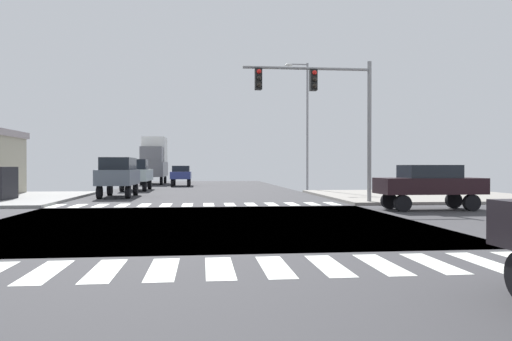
{
  "coord_description": "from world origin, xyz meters",
  "views": [
    {
      "loc": [
        -0.06,
        -16.07,
        1.82
      ],
      "look_at": [
        2.23,
        4.69,
        1.65
      ],
      "focal_mm": 34.43,
      "sensor_mm": 36.0,
      "label": 1
    }
  ],
  "objects_px": {
    "sedan_leading_3": "(181,174)",
    "box_truck_middle_1": "(154,159)",
    "traffic_signal_mast": "(322,98)",
    "suv_queued_2": "(118,174)",
    "sedan_nearside_1": "(429,183)",
    "street_lamp": "(305,116)",
    "pickup_trailing_1": "(136,173)"
  },
  "relations": [
    {
      "from": "suv_queued_2",
      "to": "sedan_leading_3",
      "type": "relative_size",
      "value": 1.07
    },
    {
      "from": "traffic_signal_mast",
      "to": "suv_queued_2",
      "type": "distance_m",
      "value": 13.21
    },
    {
      "from": "traffic_signal_mast",
      "to": "sedan_nearside_1",
      "type": "bearing_deg",
      "value": -41.03
    },
    {
      "from": "sedan_nearside_1",
      "to": "suv_queued_2",
      "type": "height_order",
      "value": "suv_queued_2"
    },
    {
      "from": "sedan_leading_3",
      "to": "box_truck_middle_1",
      "type": "bearing_deg",
      "value": -61.61
    },
    {
      "from": "street_lamp",
      "to": "suv_queued_2",
      "type": "height_order",
      "value": "street_lamp"
    },
    {
      "from": "traffic_signal_mast",
      "to": "sedan_leading_3",
      "type": "bearing_deg",
      "value": 108.27
    },
    {
      "from": "suv_queued_2",
      "to": "box_truck_middle_1",
      "type": "height_order",
      "value": "box_truck_middle_1"
    },
    {
      "from": "sedan_nearside_1",
      "to": "suv_queued_2",
      "type": "bearing_deg",
      "value": -125.42
    },
    {
      "from": "suv_queued_2",
      "to": "box_truck_middle_1",
      "type": "relative_size",
      "value": 0.64
    },
    {
      "from": "sedan_nearside_1",
      "to": "pickup_trailing_1",
      "type": "xyz_separation_m",
      "value": [
        -14.39,
        18.06,
        0.17
      ]
    },
    {
      "from": "street_lamp",
      "to": "suv_queued_2",
      "type": "bearing_deg",
      "value": -154.99
    },
    {
      "from": "suv_queued_2",
      "to": "pickup_trailing_1",
      "type": "height_order",
      "value": "pickup_trailing_1"
    },
    {
      "from": "box_truck_middle_1",
      "to": "suv_queued_2",
      "type": "bearing_deg",
      "value": 90.0
    },
    {
      "from": "traffic_signal_mast",
      "to": "box_truck_middle_1",
      "type": "height_order",
      "value": "traffic_signal_mast"
    },
    {
      "from": "sedan_leading_3",
      "to": "box_truck_middle_1",
      "type": "distance_m",
      "value": 6.47
    },
    {
      "from": "street_lamp",
      "to": "sedan_nearside_1",
      "type": "relative_size",
      "value": 2.2
    },
    {
      "from": "suv_queued_2",
      "to": "box_truck_middle_1",
      "type": "xyz_separation_m",
      "value": [
        0.0,
        21.67,
        1.17
      ]
    },
    {
      "from": "box_truck_middle_1",
      "to": "sedan_nearside_1",
      "type": "bearing_deg",
      "value": 114.28
    },
    {
      "from": "traffic_signal_mast",
      "to": "pickup_trailing_1",
      "type": "xyz_separation_m",
      "value": [
        -10.62,
        14.78,
        -3.77
      ]
    },
    {
      "from": "sedan_nearside_1",
      "to": "suv_queued_2",
      "type": "relative_size",
      "value": 0.93
    },
    {
      "from": "sedan_nearside_1",
      "to": "sedan_leading_3",
      "type": "relative_size",
      "value": 1.0
    },
    {
      "from": "traffic_signal_mast",
      "to": "suv_queued_2",
      "type": "relative_size",
      "value": 1.49
    },
    {
      "from": "box_truck_middle_1",
      "to": "street_lamp",
      "type": "bearing_deg",
      "value": 128.19
    },
    {
      "from": "pickup_trailing_1",
      "to": "box_truck_middle_1",
      "type": "distance_m",
      "value": 13.9
    },
    {
      "from": "sedan_nearside_1",
      "to": "suv_queued_2",
      "type": "xyz_separation_m",
      "value": [
        -14.39,
        10.23,
        0.28
      ]
    },
    {
      "from": "suv_queued_2",
      "to": "sedan_nearside_1",
      "type": "bearing_deg",
      "value": 144.58
    },
    {
      "from": "sedan_nearside_1",
      "to": "sedan_leading_3",
      "type": "bearing_deg",
      "value": -156.63
    },
    {
      "from": "street_lamp",
      "to": "sedan_nearside_1",
      "type": "distance_m",
      "value": 16.76
    },
    {
      "from": "suv_queued_2",
      "to": "pickup_trailing_1",
      "type": "xyz_separation_m",
      "value": [
        0.0,
        7.83,
        -0.1
      ]
    },
    {
      "from": "suv_queued_2",
      "to": "street_lamp",
      "type": "bearing_deg",
      "value": -154.99
    },
    {
      "from": "sedan_nearside_1",
      "to": "sedan_leading_3",
      "type": "height_order",
      "value": "same"
    }
  ]
}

